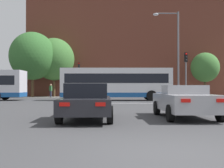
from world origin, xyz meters
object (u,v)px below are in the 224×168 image
object	(u,v)px
bus_crossing_lead	(116,83)
car_roadster_right	(185,101)
pedestrian_waiting	(51,89)
traffic_light_far_right	(155,79)
car_saloon_left	(87,101)
street_lamp_junction	(174,47)
traffic_light_near_right	(186,69)
traffic_light_far_left	(79,74)

from	to	relation	value
bus_crossing_lead	car_roadster_right	bearing A→B (deg)	-171.15
bus_crossing_lead	pedestrian_waiting	distance (m)	12.97
pedestrian_waiting	traffic_light_far_right	bearing A→B (deg)	35.04
bus_crossing_lead	pedestrian_waiting	xyz separation A→B (m)	(-8.53, 9.75, -0.65)
car_saloon_left	street_lamp_junction	distance (m)	16.18
car_roadster_right	bus_crossing_lead	xyz separation A→B (m)	(-2.50, 16.06, 0.99)
traffic_light_near_right	pedestrian_waiting	world-z (taller)	traffic_light_near_right
car_roadster_right	traffic_light_near_right	size ratio (longest dim) A/B	1.05
car_roadster_right	bus_crossing_lead	world-z (taller)	bus_crossing_lead
traffic_light_near_right	traffic_light_far_left	size ratio (longest dim) A/B	0.93
car_saloon_left	bus_crossing_lead	size ratio (longest dim) A/B	0.43
car_roadster_right	traffic_light_far_right	distance (m)	25.50
car_roadster_right	car_saloon_left	bearing A→B (deg)	-172.38
car_roadster_right	street_lamp_junction	bearing A→B (deg)	77.97
traffic_light_far_left	street_lamp_junction	size ratio (longest dim) A/B	0.56
traffic_light_far_left	street_lamp_junction	distance (m)	15.25
car_saloon_left	pedestrian_waiting	size ratio (longest dim) A/B	2.59
bus_crossing_lead	street_lamp_junction	size ratio (longest dim) A/B	1.32
bus_crossing_lead	traffic_light_far_left	world-z (taller)	traffic_light_far_left
bus_crossing_lead	traffic_light_far_left	bearing A→B (deg)	27.56
bus_crossing_lead	traffic_light_far_right	distance (m)	10.68
traffic_light_near_right	traffic_light_far_right	world-z (taller)	traffic_light_near_right
pedestrian_waiting	car_roadster_right	bearing A→B (deg)	-29.67
traffic_light_far_right	traffic_light_far_left	distance (m)	10.03
car_saloon_left	traffic_light_far_left	size ratio (longest dim) A/B	1.00
car_saloon_left	car_roadster_right	distance (m)	4.08
car_saloon_left	street_lamp_junction	size ratio (longest dim) A/B	0.56
car_saloon_left	street_lamp_junction	xyz separation A→B (m)	(6.70, 14.12, 4.19)
bus_crossing_lead	traffic_light_far_right	size ratio (longest dim) A/B	2.96
car_roadster_right	bus_crossing_lead	distance (m)	16.28
traffic_light_far_right	traffic_light_far_left	bearing A→B (deg)	-178.44
traffic_light_near_right	pedestrian_waiting	size ratio (longest dim) A/B	2.40
bus_crossing_lead	traffic_light_far_left	distance (m)	10.19
car_roadster_right	bus_crossing_lead	bearing A→B (deg)	97.98
car_saloon_left	traffic_light_far_right	size ratio (longest dim) A/B	1.26
traffic_light_near_right	traffic_light_far_right	bearing A→B (deg)	92.04
car_saloon_left	street_lamp_junction	world-z (taller)	street_lamp_junction
car_roadster_right	traffic_light_near_right	bearing A→B (deg)	73.68
traffic_light_far_left	pedestrian_waiting	world-z (taller)	traffic_light_far_left
street_lamp_junction	pedestrian_waiting	xyz separation A→B (m)	(-13.70, 12.29, -3.88)
bus_crossing_lead	street_lamp_junction	distance (m)	6.60
car_roadster_right	street_lamp_junction	size ratio (longest dim) A/B	0.55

